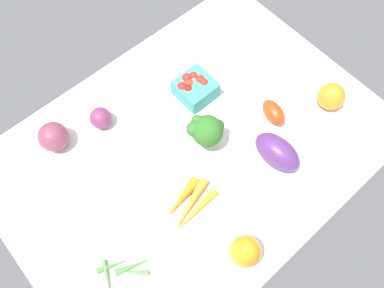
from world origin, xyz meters
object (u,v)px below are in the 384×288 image
(red_onion_near_basket, at_px, (101,118))
(red_onion_center, at_px, (53,137))
(okra_pile, at_px, (124,270))
(eggplant, at_px, (277,152))
(broccoli_head, at_px, (206,130))
(berry_basket, at_px, (194,88))
(heirloom_tomato_orange, at_px, (331,96))
(roma_tomato, at_px, (273,112))
(carrot_bunch, at_px, (188,204))
(bell_pepper_orange, at_px, (245,252))

(red_onion_near_basket, height_order, red_onion_center, red_onion_center)
(okra_pile, bearing_deg, eggplant, -3.94)
(eggplant, xyz_separation_m, broccoli_head, (-0.11, 0.16, 0.03))
(red_onion_near_basket, xyz_separation_m, berry_basket, (0.26, -0.10, 0.00))
(heirloom_tomato_orange, bearing_deg, okra_pile, 178.79)
(eggplant, xyz_separation_m, berry_basket, (-0.03, 0.30, -0.01))
(red_onion_near_basket, relative_size, berry_basket, 0.60)
(heirloom_tomato_orange, bearing_deg, eggplant, -175.69)
(broccoli_head, bearing_deg, roma_tomato, -18.59)
(heirloom_tomato_orange, height_order, berry_basket, heirloom_tomato_orange)
(broccoli_head, xyz_separation_m, red_onion_center, (-0.31, 0.26, -0.03))
(okra_pile, bearing_deg, carrot_bunch, 5.09)
(okra_pile, bearing_deg, heirloom_tomato_orange, -1.21)
(bell_pepper_orange, relative_size, berry_basket, 1.02)
(okra_pile, distance_m, heirloom_tomato_orange, 0.72)
(broccoli_head, bearing_deg, berry_basket, 59.42)
(bell_pepper_orange, relative_size, red_onion_near_basket, 1.70)
(carrot_bunch, height_order, red_onion_center, red_onion_center)
(carrot_bunch, distance_m, bell_pepper_orange, 0.19)
(eggplant, relative_size, red_onion_center, 1.67)
(carrot_bunch, relative_size, red_onion_center, 1.94)
(carrot_bunch, distance_m, eggplant, 0.27)
(heirloom_tomato_orange, bearing_deg, red_onion_center, 148.29)
(broccoli_head, height_order, berry_basket, broccoli_head)
(okra_pile, bearing_deg, broccoli_head, 18.66)
(eggplant, relative_size, broccoli_head, 1.21)
(okra_pile, bearing_deg, red_onion_near_basket, 61.56)
(red_onion_near_basket, bearing_deg, roma_tomato, -38.62)
(broccoli_head, bearing_deg, red_onion_center, 139.38)
(carrot_bunch, xyz_separation_m, roma_tomato, (0.35, 0.04, 0.01))
(roma_tomato, height_order, red_onion_near_basket, red_onion_near_basket)
(bell_pepper_orange, bearing_deg, berry_basket, 62.74)
(bell_pepper_orange, bearing_deg, red_onion_near_basket, 94.55)
(red_onion_center, bearing_deg, heirloom_tomato_orange, -31.71)
(bell_pepper_orange, height_order, broccoli_head, broccoli_head)
(red_onion_near_basket, bearing_deg, carrot_bunch, -86.01)
(bell_pepper_orange, bearing_deg, red_onion_center, 107.24)
(heirloom_tomato_orange, xyz_separation_m, red_onion_near_basket, (-0.53, 0.38, -0.01))
(heirloom_tomato_orange, relative_size, berry_basket, 0.77)
(berry_basket, bearing_deg, roma_tomato, -60.29)
(carrot_bunch, distance_m, broccoli_head, 0.20)
(heirloom_tomato_orange, xyz_separation_m, red_onion_center, (-0.66, 0.41, 0.00))
(carrot_bunch, distance_m, berry_basket, 0.34)
(berry_basket, relative_size, red_onion_center, 1.25)
(okra_pile, xyz_separation_m, red_onion_near_basket, (0.20, 0.36, 0.02))
(roma_tomato, relative_size, berry_basket, 0.84)
(carrot_bunch, relative_size, red_onion_near_basket, 2.57)
(carrot_bunch, bearing_deg, bell_pepper_orange, -84.37)
(roma_tomato, distance_m, berry_basket, 0.24)
(okra_pile, bearing_deg, bell_pepper_orange, -34.13)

